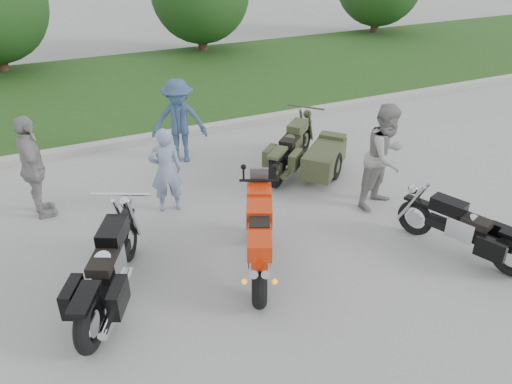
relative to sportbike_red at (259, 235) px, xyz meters
name	(u,v)px	position (x,y,z in m)	size (l,w,h in m)	color
ground	(254,294)	(-0.29, -0.46, -0.63)	(80.00, 80.00, 0.00)	#9F9F9A
curb	(149,138)	(-0.29, 5.54, -0.55)	(60.00, 0.30, 0.15)	#9F9D96
grass_strip	(115,89)	(-0.29, 9.69, -0.56)	(60.00, 8.00, 0.14)	#2F501B
sportbike_red	(259,235)	(0.00, 0.00, 0.00)	(1.12, 2.11, 1.07)	black
cruiser_left	(108,273)	(-2.14, 0.20, -0.13)	(1.27, 2.35, 0.98)	black
cruiser_right	(468,232)	(3.07, -1.00, -0.20)	(0.96, 2.10, 0.85)	black
cruiser_sidecar	(310,155)	(2.28, 2.45, -0.20)	(2.05, 2.11, 0.92)	black
person_stripe	(166,170)	(-0.73, 2.29, 0.16)	(0.57, 0.38, 1.57)	#7C88A8
person_grey	(386,157)	(2.85, 0.86, 0.33)	(0.93, 0.73, 1.92)	gray
person_denim	(179,121)	(0.09, 4.18, 0.27)	(1.16, 0.67, 1.80)	#314969
person_back	(33,168)	(-2.82, 3.05, 0.29)	(1.08, 0.45, 1.84)	gray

